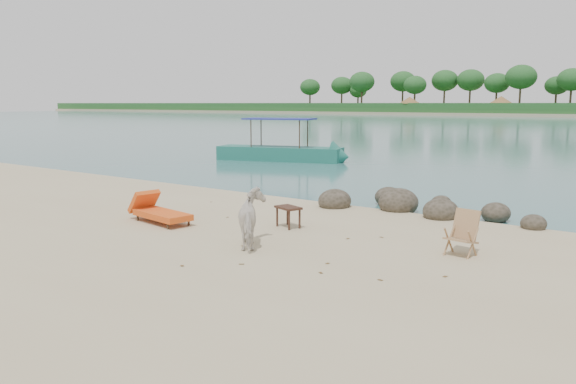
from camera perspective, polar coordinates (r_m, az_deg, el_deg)
name	(u,v)px	position (r m, az deg, el deg)	size (l,w,h in m)	color
boulders	(408,206)	(16.18, 12.12, -1.39)	(6.18, 2.74, 0.83)	#312B20
cow	(253,220)	(11.85, -3.54, -2.83)	(0.65, 1.42, 1.20)	white
side_table	(288,218)	(13.65, 0.03, -2.69)	(0.64, 0.41, 0.52)	black
lounge_chair	(162,212)	(14.49, -12.64, -1.97)	(2.15, 0.75, 0.64)	orange
deck_chair	(461,235)	(11.65, 17.16, -4.20)	(0.57, 0.63, 0.89)	#9D734E
boat_near	(280,125)	(30.36, -0.87, 6.78)	(7.61, 1.71, 3.69)	#1D6658
dead_leaves	(308,247)	(11.98, 2.06, -5.61)	(8.67, 5.44, 0.00)	brown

